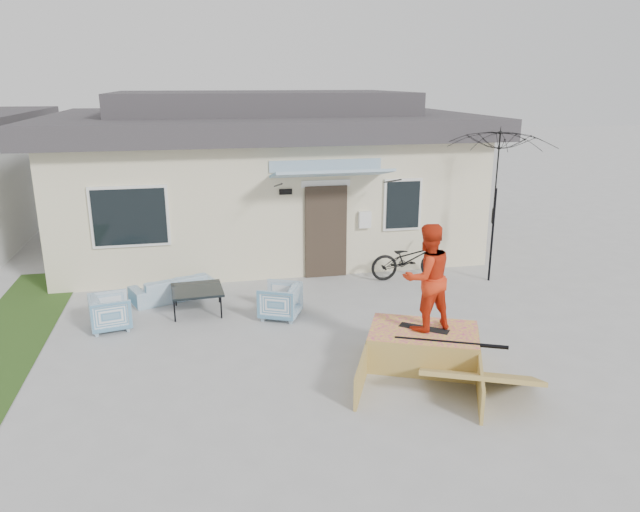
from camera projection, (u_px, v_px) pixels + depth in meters
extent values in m
plane|color=#9F9F9F|center=(325.00, 369.00, 9.27)|extent=(90.00, 90.00, 0.00)
cube|color=#234016|center=(3.00, 344.00, 10.11)|extent=(1.40, 8.00, 0.01)
cube|color=beige|center=(263.00, 187.00, 16.34)|extent=(10.00, 7.00, 3.00)
cube|color=#2F3036|center=(261.00, 123.00, 15.85)|extent=(10.80, 7.80, 0.50)
cube|color=#2F3036|center=(260.00, 101.00, 15.69)|extent=(7.50, 4.50, 0.60)
cube|color=#362B20|center=(326.00, 232.00, 13.35)|extent=(0.95, 0.08, 2.10)
cube|color=white|center=(130.00, 217.00, 12.37)|extent=(1.60, 0.06, 1.30)
cube|color=white|center=(402.00, 205.00, 13.56)|extent=(0.90, 0.06, 1.20)
cube|color=teal|center=(331.00, 173.00, 12.47)|extent=(2.50, 1.09, 0.29)
imported|color=teal|center=(172.00, 283.00, 12.16)|extent=(1.73, 1.06, 0.65)
imported|color=teal|center=(110.00, 310.00, 10.67)|extent=(0.77, 0.80, 0.71)
imported|color=teal|center=(280.00, 299.00, 11.18)|extent=(0.90, 0.92, 0.72)
cube|color=black|center=(198.00, 300.00, 11.49)|extent=(1.01, 1.01, 0.47)
imported|color=black|center=(409.00, 255.00, 13.33)|extent=(1.77, 0.62, 1.13)
cylinder|color=black|center=(492.00, 235.00, 13.07)|extent=(0.05, 0.05, 2.10)
imported|color=black|center=(495.00, 204.00, 12.87)|extent=(2.78, 2.65, 0.90)
cube|color=black|center=(424.00, 328.00, 9.35)|extent=(0.74, 0.63, 0.05)
imported|color=red|center=(427.00, 275.00, 9.10)|extent=(0.94, 0.79, 1.69)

